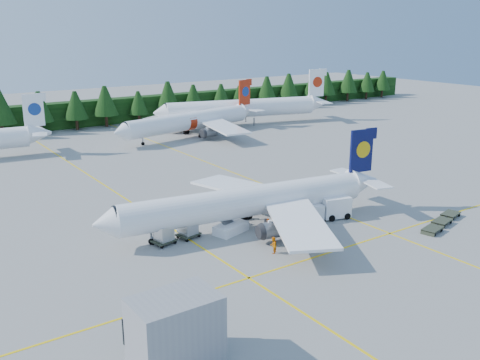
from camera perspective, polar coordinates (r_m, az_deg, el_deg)
ground at (r=63.95m, az=8.09°, el=-5.16°), size 320.00×320.00×0.00m
taxi_stripe_a at (r=72.67m, az=-11.05°, el=-2.67°), size 0.25×120.00×0.01m
taxi_stripe_b at (r=82.19m, az=1.78°, el=-0.17°), size 0.25×120.00×0.01m
taxi_stripe_cross at (r=60.03m, az=11.98°, el=-6.80°), size 80.00×0.25×0.01m
treeline_hedge at (r=133.48m, az=-16.47°, el=6.81°), size 220.00×4.00×6.00m
terminal_building at (r=38.81m, az=-6.92°, el=-15.73°), size 6.00×4.00×5.20m
airliner_navy at (r=62.34m, az=0.12°, el=-2.49°), size 35.78×29.24×10.45m
airliner_red at (r=115.55m, az=-5.74°, el=6.19°), size 37.44×30.51×10.99m
airliner_far_right at (r=129.83m, az=-0.35°, el=7.65°), size 42.82×14.22×12.70m
airstairs at (r=62.05m, az=-1.20°, el=-4.87°), size 4.54×6.16×3.69m
service_truck at (r=66.94m, az=9.34°, el=-3.00°), size 6.00×3.50×2.73m
dolly_train at (r=68.83m, az=20.73°, el=-4.09°), size 9.20×4.12×0.15m
uld_pair at (r=59.77m, az=-6.83°, el=-5.36°), size 5.87×2.46×1.86m
crew_a at (r=61.47m, az=3.03°, el=-4.95°), size 0.77×0.58×1.90m
crew_b at (r=56.52m, az=3.57°, el=-6.96°), size 1.11×1.07×1.80m
crew_c at (r=66.02m, az=3.95°, el=-3.49°), size 0.58×0.80×1.85m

